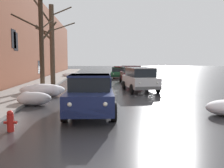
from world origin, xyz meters
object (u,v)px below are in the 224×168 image
object	(u,v)px
suv_maroon_parked_kerbside_mid	(131,73)
fire_hydrant	(10,121)
pickup_truck_darkblue_approaching_near_lane	(91,93)
bare_tree_mid_block	(52,44)
sedan_green_parked_far_down_block	(118,73)
suv_white_parked_kerbside_close	(140,78)
sedan_red_queued_behind_truck	(119,71)
bare_tree_second_along_sidewalk	(42,38)

from	to	relation	value
suv_maroon_parked_kerbside_mid	fire_hydrant	world-z (taller)	suv_maroon_parked_kerbside_mid
pickup_truck_darkblue_approaching_near_lane	bare_tree_mid_block	bearing A→B (deg)	108.64
pickup_truck_darkblue_approaching_near_lane	sedan_green_parked_far_down_block	distance (m)	21.21
fire_hydrant	suv_white_parked_kerbside_close	bearing A→B (deg)	58.27
bare_tree_mid_block	fire_hydrant	size ratio (longest dim) A/B	9.93
bare_tree_mid_block	fire_hydrant	world-z (taller)	bare_tree_mid_block
fire_hydrant	sedan_green_parked_far_down_block	bearing A→B (deg)	76.07
suv_white_parked_kerbside_close	sedan_red_queued_behind_truck	distance (m)	19.08
sedan_green_parked_far_down_block	sedan_red_queued_behind_truck	distance (m)	5.66
suv_white_parked_kerbside_close	sedan_green_parked_far_down_block	bearing A→B (deg)	91.72
sedan_green_parked_far_down_block	fire_hydrant	distance (m)	24.30
pickup_truck_darkblue_approaching_near_lane	suv_white_parked_kerbside_close	bearing A→B (deg)	63.97
bare_tree_mid_block	sedan_red_queued_behind_truck	size ratio (longest dim) A/B	1.74
pickup_truck_darkblue_approaching_near_lane	sedan_red_queued_behind_truck	bearing A→B (deg)	81.51
suv_maroon_parked_kerbside_mid	sedan_green_parked_far_down_block	xyz separation A→B (m)	(-0.71, 6.68, -0.24)
pickup_truck_darkblue_approaching_near_lane	suv_maroon_parked_kerbside_mid	xyz separation A→B (m)	(3.97, 14.27, 0.11)
bare_tree_second_along_sidewalk	fire_hydrant	size ratio (longest dim) A/B	11.12
sedan_red_queued_behind_truck	suv_white_parked_kerbside_close	bearing A→B (deg)	-90.93
suv_maroon_parked_kerbside_mid	pickup_truck_darkblue_approaching_near_lane	bearing A→B (deg)	-105.54
suv_maroon_parked_kerbside_mid	sedan_red_queued_behind_truck	bearing A→B (deg)	90.00
suv_white_parked_kerbside_close	fire_hydrant	bearing A→B (deg)	-121.73
suv_maroon_parked_kerbside_mid	sedan_red_queued_behind_truck	world-z (taller)	suv_maroon_parked_kerbside_mid
pickup_truck_darkblue_approaching_near_lane	fire_hydrant	xyz separation A→B (m)	(-2.60, -2.63, -0.53)
bare_tree_mid_block	sedan_green_parked_far_down_block	world-z (taller)	bare_tree_mid_block
bare_tree_second_along_sidewalk	bare_tree_mid_block	size ratio (longest dim) A/B	1.12
sedan_red_queued_behind_truck	bare_tree_mid_block	bearing A→B (deg)	-114.08
bare_tree_mid_block	pickup_truck_darkblue_approaching_near_lane	bearing A→B (deg)	-71.36
bare_tree_mid_block	bare_tree_second_along_sidewalk	bearing A→B (deg)	-89.00
fire_hydrant	sedan_red_queued_behind_truck	bearing A→B (deg)	77.33
sedan_green_parked_far_down_block	suv_maroon_parked_kerbside_mid	bearing A→B (deg)	-83.90
bare_tree_mid_block	pickup_truck_darkblue_approaching_near_lane	xyz separation A→B (m)	(3.40, -10.08, -2.86)
suv_white_parked_kerbside_close	sedan_green_parked_far_down_block	world-z (taller)	suv_white_parked_kerbside_close
bare_tree_mid_block	suv_white_parked_kerbside_close	size ratio (longest dim) A/B	1.58
pickup_truck_darkblue_approaching_near_lane	sedan_red_queued_behind_truck	world-z (taller)	pickup_truck_darkblue_approaching_near_lane
suv_maroon_parked_kerbside_mid	bare_tree_second_along_sidewalk	bearing A→B (deg)	-131.43
sedan_red_queued_behind_truck	bare_tree_second_along_sidewalk	bearing A→B (deg)	-109.53
bare_tree_second_along_sidewalk	suv_white_parked_kerbside_close	bearing A→B (deg)	12.02
fire_hydrant	pickup_truck_darkblue_approaching_near_lane	bearing A→B (deg)	45.36
suv_maroon_parked_kerbside_mid	fire_hydrant	distance (m)	18.14
suv_white_parked_kerbside_close	suv_maroon_parked_kerbside_mid	xyz separation A→B (m)	(0.31, 6.78, -0.00)
suv_maroon_parked_kerbside_mid	fire_hydrant	size ratio (longest dim) A/B	6.12
bare_tree_second_along_sidewalk	suv_maroon_parked_kerbside_mid	xyz separation A→B (m)	(7.30, 8.27, -2.82)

